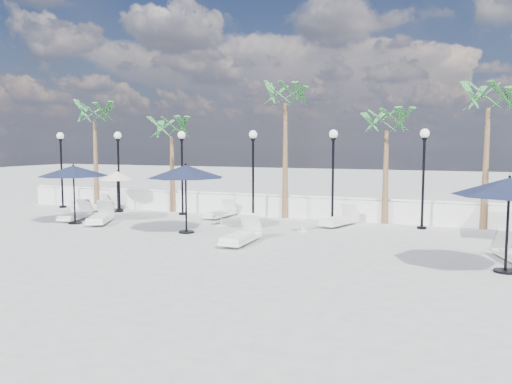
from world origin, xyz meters
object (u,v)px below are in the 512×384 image
(lounger_0, at_px, (94,207))
(lounger_5, at_px, (339,219))
(lounger_3, at_px, (241,236))
(lounger_2, at_px, (100,217))
(parasol_navy_mid, at_px, (186,172))
(lounger_1, at_px, (76,214))
(parasol_navy_left, at_px, (73,171))
(parasol_navy_right, at_px, (509,187))
(parasol_cream_small, at_px, (117,176))
(lounger_4, at_px, (220,212))

(lounger_0, bearing_deg, lounger_5, 21.12)
(lounger_3, height_order, lounger_5, lounger_3)
(lounger_2, height_order, parasol_navy_mid, parasol_navy_mid)
(lounger_2, xyz_separation_m, parasol_navy_mid, (4.30, -0.55, 1.98))
(lounger_1, bearing_deg, lounger_2, -24.31)
(parasol_navy_left, height_order, parasol_navy_right, parasol_navy_right)
(lounger_2, height_order, parasol_navy_left, parasol_navy_left)
(lounger_1, xyz_separation_m, parasol_navy_mid, (5.90, -0.94, 2.00))
(lounger_0, xyz_separation_m, parasol_navy_left, (1.63, -3.17, 1.91))
(lounger_5, height_order, parasol_navy_mid, parasol_navy_mid)
(lounger_0, xyz_separation_m, lounger_2, (2.62, -2.81, 0.03))
(lounger_2, relative_size, parasol_navy_right, 0.81)
(lounger_1, relative_size, parasol_navy_mid, 0.72)
(lounger_3, xyz_separation_m, parasol_navy_right, (7.69, -0.88, 1.91))
(lounger_0, height_order, lounger_1, lounger_1)
(parasol_cream_small, bearing_deg, parasol_navy_mid, -32.79)
(lounger_4, height_order, parasol_navy_right, parasol_navy_right)
(lounger_3, relative_size, parasol_navy_mid, 0.76)
(lounger_3, bearing_deg, lounger_2, 166.04)
(lounger_1, xyz_separation_m, lounger_4, (5.47, 2.85, -0.00))
(lounger_3, bearing_deg, lounger_1, 165.99)
(lounger_2, height_order, lounger_5, lounger_2)
(lounger_1, xyz_separation_m, parasol_navy_right, (16.27, -2.95, 1.94))
(parasol_navy_left, xyz_separation_m, parasol_cream_small, (-0.56, 3.58, -0.43))
(lounger_4, relative_size, parasol_navy_mid, 0.70)
(lounger_3, distance_m, parasol_navy_left, 8.30)
(lounger_3, distance_m, parasol_navy_mid, 3.52)
(lounger_0, distance_m, parasol_navy_mid, 7.95)
(lounger_2, xyz_separation_m, parasol_navy_left, (-0.99, -0.36, 1.88))
(parasol_navy_right, bearing_deg, lounger_4, 151.76)
(lounger_2, xyz_separation_m, lounger_3, (6.99, -1.68, 0.00))
(parasol_navy_mid, height_order, parasol_cream_small, parasol_navy_mid)
(lounger_2, relative_size, lounger_5, 1.01)
(lounger_1, height_order, parasol_cream_small, parasol_cream_small)
(lounger_2, relative_size, lounger_4, 1.12)
(lounger_4, bearing_deg, lounger_2, -135.74)
(lounger_1, height_order, lounger_5, lounger_5)
(parasol_navy_left, relative_size, parasol_navy_mid, 0.97)
(lounger_1, relative_size, lounger_3, 0.94)
(lounger_5, relative_size, parasol_navy_mid, 0.77)
(lounger_1, xyz_separation_m, parasol_cream_small, (0.05, 2.83, 1.47))
(lounger_3, bearing_deg, parasol_navy_mid, 156.74)
(lounger_4, bearing_deg, lounger_5, 1.79)
(lounger_2, bearing_deg, lounger_1, 141.40)
(lounger_2, height_order, lounger_4, lounger_2)
(lounger_5, bearing_deg, parasol_navy_mid, -125.22)
(lounger_4, bearing_deg, lounger_0, -171.80)
(lounger_2, bearing_deg, parasol_cream_small, 90.90)
(parasol_navy_right, bearing_deg, lounger_3, 173.47)
(lounger_4, relative_size, parasol_cream_small, 1.00)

